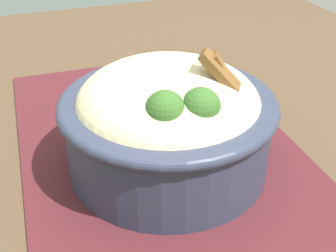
{
  "coord_description": "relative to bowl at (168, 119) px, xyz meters",
  "views": [
    {
      "loc": [
        -0.4,
        0.16,
        1.04
      ],
      "look_at": [
        -0.02,
        0.03,
        0.8
      ],
      "focal_mm": 48.28,
      "sensor_mm": 36.0,
      "label": 1
    }
  ],
  "objects": [
    {
      "name": "fork",
      "position": [
        0.13,
        -0.02,
        -0.06
      ],
      "size": [
        0.04,
        0.13,
        0.0
      ],
      "color": "silver",
      "rests_on": "placemat"
    },
    {
      "name": "bowl",
      "position": [
        0.0,
        0.0,
        0.0
      ],
      "size": [
        0.22,
        0.22,
        0.14
      ],
      "color": "#2D3347",
      "rests_on": "placemat"
    },
    {
      "name": "table",
      "position": [
        0.02,
        -0.03,
        -0.13
      ],
      "size": [
        1.16,
        0.96,
        0.75
      ],
      "color": "#4C3826",
      "rests_on": "ground_plane"
    },
    {
      "name": "placemat",
      "position": [
        0.06,
        -0.0,
        -0.06
      ],
      "size": [
        0.45,
        0.32,
        0.0
      ],
      "primitive_type": "cube",
      "rotation": [
        0.0,
        0.0,
        -0.02
      ],
      "color": "#47191E",
      "rests_on": "table"
    }
  ]
}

